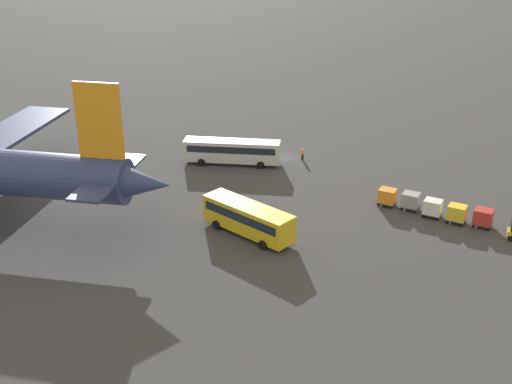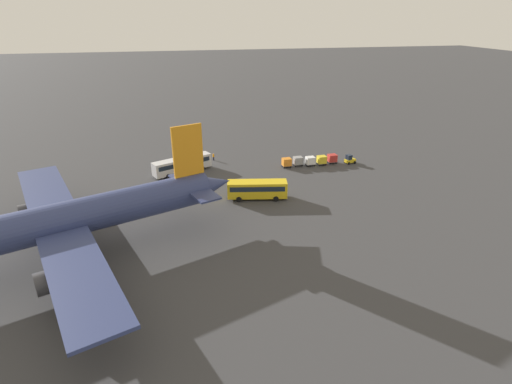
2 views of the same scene
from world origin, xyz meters
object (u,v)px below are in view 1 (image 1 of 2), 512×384
at_px(shuttle_bus_near, 232,150).
at_px(cargo_cart_orange, 387,196).
at_px(cargo_cart_grey, 411,200).
at_px(shuttle_bus_far, 248,217).
at_px(cargo_cart_red, 483,217).
at_px(cargo_cart_white, 433,207).
at_px(worker_person, 303,154).
at_px(cargo_cart_yellow, 457,213).

bearing_deg(shuttle_bus_near, cargo_cart_orange, 151.30).
bearing_deg(cargo_cart_grey, shuttle_bus_far, 49.45).
bearing_deg(cargo_cart_red, cargo_cart_white, 4.56).
xyz_separation_m(worker_person, cargo_cart_orange, (-15.32, 8.04, 0.32)).
bearing_deg(cargo_cart_yellow, cargo_cart_white, -0.96).
bearing_deg(cargo_cart_grey, worker_person, -23.14).
distance_m(shuttle_bus_far, cargo_cart_yellow, 23.11).
distance_m(shuttle_bus_near, cargo_cart_white, 28.24).
xyz_separation_m(worker_person, cargo_cart_red, (-26.18, 7.81, 0.32)).
distance_m(cargo_cart_yellow, cargo_cart_grey, 5.46).
bearing_deg(worker_person, cargo_cart_yellow, 160.55).
bearing_deg(cargo_cart_red, cargo_cart_yellow, 10.00).
bearing_deg(cargo_cart_grey, cargo_cart_yellow, 173.93).
xyz_separation_m(shuttle_bus_near, shuttle_bus_far, (-12.73, 16.21, 0.03)).
distance_m(shuttle_bus_near, cargo_cart_grey, 25.50).
relative_size(shuttle_bus_near, cargo_cart_white, 6.17).
distance_m(worker_person, cargo_cart_yellow, 24.88).
xyz_separation_m(cargo_cart_red, cargo_cart_orange, (10.86, 0.24, 0.00)).
height_order(cargo_cart_red, cargo_cart_grey, same).
bearing_deg(shuttle_bus_near, cargo_cart_white, 151.72).
xyz_separation_m(shuttle_bus_far, cargo_cart_yellow, (-18.14, -14.28, -0.82)).
relative_size(worker_person, cargo_cart_red, 0.84).
bearing_deg(shuttle_bus_far, cargo_cart_yellow, -131.07).
relative_size(shuttle_bus_near, worker_person, 7.37).
xyz_separation_m(cargo_cart_yellow, cargo_cart_grey, (5.43, -0.58, 0.00)).
xyz_separation_m(cargo_cart_grey, cargo_cart_orange, (2.72, 0.34, 0.00)).
bearing_deg(cargo_cart_white, cargo_cart_red, -175.44).
height_order(shuttle_bus_far, cargo_cart_grey, shuttle_bus_far).
relative_size(shuttle_bus_far, worker_person, 6.44).
relative_size(shuttle_bus_far, cargo_cart_white, 5.39).
relative_size(cargo_cart_white, cargo_cart_grey, 1.00).
bearing_deg(cargo_cart_yellow, shuttle_bus_far, 38.20).
bearing_deg(worker_person, cargo_cart_grey, 156.86).
height_order(shuttle_bus_far, cargo_cart_yellow, shuttle_bus_far).
height_order(shuttle_bus_near, shuttle_bus_far, shuttle_bus_far).
height_order(shuttle_bus_near, cargo_cart_red, shuttle_bus_near).
distance_m(worker_person, cargo_cart_orange, 17.30).
bearing_deg(cargo_cart_white, worker_person, -21.66).
height_order(cargo_cart_red, cargo_cart_orange, same).
bearing_deg(cargo_cart_red, cargo_cart_orange, 1.25).
bearing_deg(cargo_cart_yellow, cargo_cart_red, -170.00).
distance_m(cargo_cart_white, cargo_cart_grey, 2.77).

